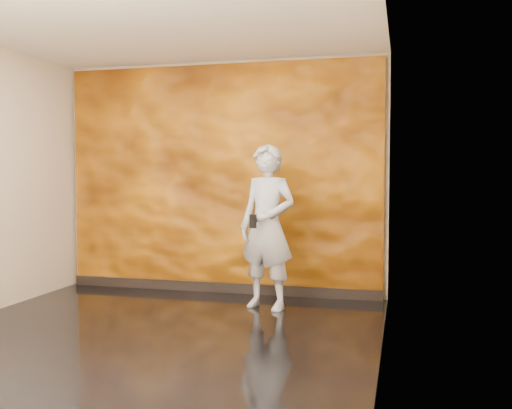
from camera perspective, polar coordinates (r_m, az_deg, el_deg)
room at (r=5.10m, az=-10.50°, el=2.59°), size 4.02×4.02×2.81m
feature_wall at (r=6.93m, az=-3.62°, el=2.57°), size 3.90×0.06×2.75m
baseboard at (r=7.02m, az=-3.69°, el=-8.27°), size 3.90×0.04×0.12m
man at (r=6.08m, az=1.15°, el=-2.24°), size 0.73×0.59×1.75m
phone at (r=5.87m, az=-0.30°, el=-1.69°), size 0.08×0.04×0.14m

